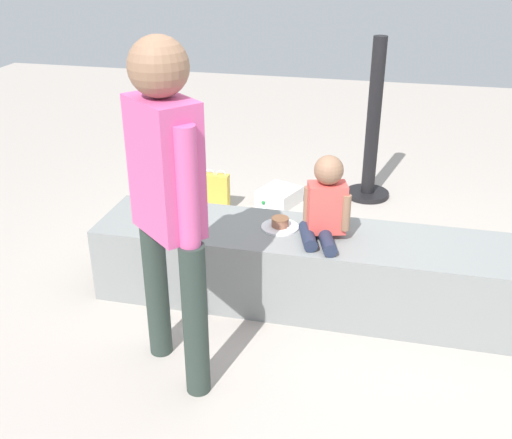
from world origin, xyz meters
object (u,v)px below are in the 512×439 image
(cake_plate, at_px, (280,225))
(gift_bag, at_px, (216,192))
(handbag_black_leather, at_px, (394,250))
(child_seated, at_px, (326,203))
(cake_box_white, at_px, (279,196))
(water_bottle_near_gift, at_px, (263,214))
(adult_standing, at_px, (167,189))

(cake_plate, height_order, gift_bag, cake_plate)
(handbag_black_leather, bearing_deg, child_seated, -123.57)
(child_seated, bearing_deg, cake_box_white, 110.65)
(gift_bag, xyz_separation_m, handbag_black_leather, (1.40, -0.56, -0.05))
(cake_plate, xyz_separation_m, water_bottle_near_gift, (-0.30, 0.93, -0.39))
(handbag_black_leather, bearing_deg, adult_standing, -127.42)
(gift_bag, bearing_deg, water_bottle_near_gift, -23.11)
(water_bottle_near_gift, bearing_deg, child_seated, -60.17)
(gift_bag, bearing_deg, child_seated, -49.70)
(adult_standing, distance_m, cake_plate, 1.02)
(gift_bag, height_order, water_bottle_near_gift, gift_bag)
(child_seated, distance_m, cake_plate, 0.33)
(water_bottle_near_gift, xyz_separation_m, handbag_black_leather, (0.98, -0.38, 0.02))
(child_seated, bearing_deg, handbag_black_leather, 56.43)
(child_seated, bearing_deg, gift_bag, 130.30)
(gift_bag, bearing_deg, cake_plate, -56.59)
(gift_bag, height_order, handbag_black_leather, gift_bag)
(child_seated, relative_size, handbag_black_leather, 1.60)
(cake_plate, distance_m, handbag_black_leather, 0.95)
(gift_bag, relative_size, cake_box_white, 1.10)
(child_seated, xyz_separation_m, gift_bag, (-1.00, 1.17, -0.52))
(cake_plate, bearing_deg, cake_box_white, 101.17)
(cake_plate, height_order, water_bottle_near_gift, cake_plate)
(cake_box_white, bearing_deg, adult_standing, -92.59)
(adult_standing, bearing_deg, cake_plate, 65.79)
(adult_standing, xyz_separation_m, cake_box_white, (0.10, 2.14, -0.94))
(water_bottle_near_gift, height_order, handbag_black_leather, handbag_black_leather)
(adult_standing, xyz_separation_m, gift_bag, (-0.37, 1.91, -0.85))
(handbag_black_leather, bearing_deg, cake_plate, -140.78)
(child_seated, bearing_deg, cake_plate, 166.02)
(adult_standing, relative_size, water_bottle_near_gift, 8.70)
(adult_standing, relative_size, handbag_black_leather, 5.50)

